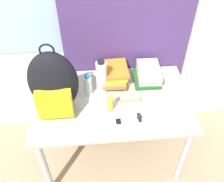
{
  "coord_description": "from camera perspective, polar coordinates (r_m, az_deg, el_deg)",
  "views": [
    {
      "loc": [
        -0.12,
        -0.98,
        2.16
      ],
      "look_at": [
        0.0,
        0.36,
        0.82
      ],
      "focal_mm": 42.0,
      "sensor_mm": 36.0,
      "label": 1
    }
  ],
  "objects": [
    {
      "name": "wall_back",
      "position": [
        2.01,
        -1.28,
        17.89
      ],
      "size": [
        6.0,
        0.06,
        2.5
      ],
      "color": "silver",
      "rests_on": "ground_plane"
    },
    {
      "name": "cell_phone",
      "position": [
        1.83,
        1.41,
        -6.79
      ],
      "size": [
        0.06,
        0.11,
        0.02
      ],
      "color": "#B7BCC6",
      "rests_on": "desk"
    },
    {
      "name": "book_stack_center",
      "position": [
        2.12,
        7.87,
        3.7
      ],
      "size": [
        0.21,
        0.25,
        0.13
      ],
      "color": "#1E5623",
      "rests_on": "desk"
    },
    {
      "name": "sunscreen_bottle",
      "position": [
        1.85,
        -0.4,
        -2.51
      ],
      "size": [
        0.04,
        0.04,
        0.17
      ],
      "color": "yellow",
      "rests_on": "desk"
    },
    {
      "name": "sports_bottle",
      "position": [
        1.96,
        -2.31,
        3.14
      ],
      "size": [
        0.08,
        0.08,
        0.29
      ],
      "color": "white",
      "rests_on": "desk"
    },
    {
      "name": "book_stack_left",
      "position": [
        2.08,
        0.31,
        3.53
      ],
      "size": [
        0.23,
        0.29,
        0.14
      ],
      "color": "olive",
      "rests_on": "desk"
    },
    {
      "name": "wristwatch",
      "position": [
        1.87,
        6.0,
        -5.69
      ],
      "size": [
        0.04,
        0.08,
        0.01
      ],
      "color": "black",
      "rests_on": "desk"
    },
    {
      "name": "desk",
      "position": [
        2.04,
        0.0,
        -3.81
      ],
      "size": [
        1.18,
        0.72,
        0.72
      ],
      "color": "#B7B299",
      "rests_on": "ground_plane"
    },
    {
      "name": "sunglasses_case",
      "position": [
        1.97,
        3.95,
        -1.63
      ],
      "size": [
        0.15,
        0.07,
        0.04
      ],
      "color": "gray",
      "rests_on": "desk"
    },
    {
      "name": "curtain_blue",
      "position": [
        1.98,
        3.45,
        17.31
      ],
      "size": [
        1.01,
        0.04,
        2.5
      ],
      "color": "#4C336B",
      "rests_on": "ground_plane"
    },
    {
      "name": "backpack",
      "position": [
        1.79,
        -12.59,
        1.39
      ],
      "size": [
        0.34,
        0.23,
        0.56
      ],
      "color": "black",
      "rests_on": "desk"
    },
    {
      "name": "water_bottle",
      "position": [
        1.97,
        -5.27,
        1.27
      ],
      "size": [
        0.06,
        0.06,
        0.19
      ],
      "color": "silver",
      "rests_on": "desk"
    }
  ]
}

